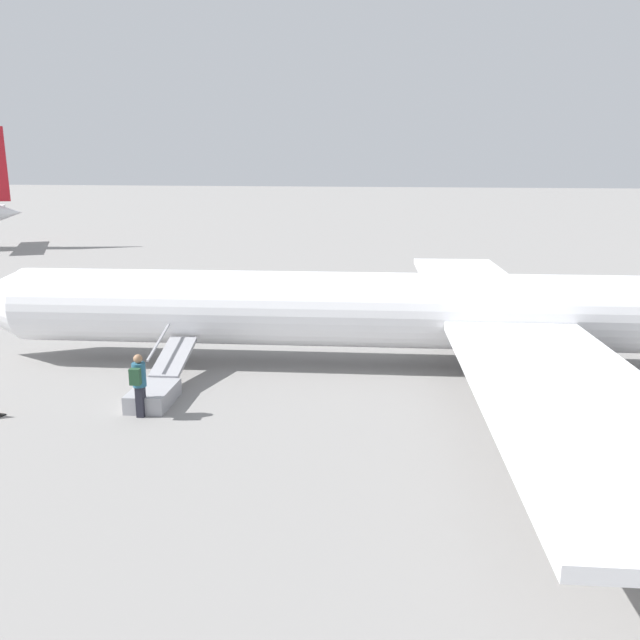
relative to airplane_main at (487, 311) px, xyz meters
The scene contains 4 objects.
ground_plane 2.20m from the airplane_main, 12.60° to the left, with size 600.00×600.00×0.00m, color gray.
airplane_main is the anchor object (origin of this frame).
boarding_stairs 10.75m from the airplane_main, 33.53° to the left, with size 1.88×4.14×1.66m.
passenger 11.24m from the airplane_main, 39.93° to the left, with size 0.40×0.56×1.74m.
Camera 1 is at (-1.71, 20.59, 6.38)m, focal length 35.00 mm.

